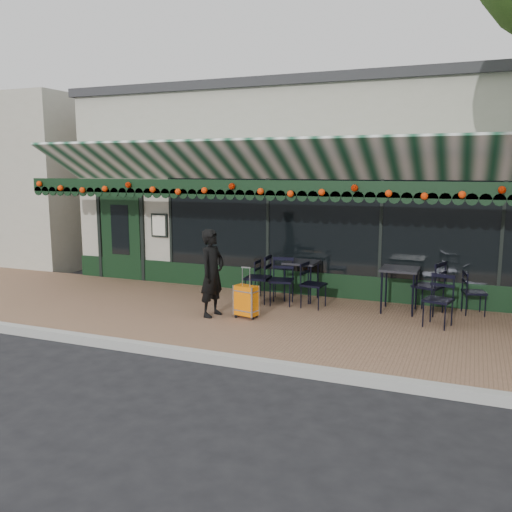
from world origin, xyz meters
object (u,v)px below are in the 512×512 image
at_px(cafe_table_a, 400,272).
at_px(chair_a_right, 474,293).
at_px(chair_solo, 265,279).
at_px(chair_b_left, 258,278).
at_px(woman, 212,273).
at_px(chair_b_right, 313,285).
at_px(chair_a_left, 428,287).
at_px(cafe_table_b, 302,265).
at_px(chair_b_front, 282,281).
at_px(suitcase, 246,301).
at_px(chair_a_front, 438,301).

xyz_separation_m(cafe_table_a, chair_a_right, (1.30, 0.33, -0.34)).
bearing_deg(chair_solo, chair_b_left, 172.19).
relative_size(woman, chair_b_right, 1.80).
relative_size(chair_a_left, chair_solo, 1.25).
distance_m(cafe_table_b, chair_b_front, 0.63).
bearing_deg(chair_a_left, chair_solo, -68.34).
distance_m(cafe_table_a, chair_b_left, 2.76).
distance_m(chair_a_right, chair_b_left, 4.08).
bearing_deg(chair_solo, chair_b_right, -109.15).
xyz_separation_m(chair_b_front, chair_solo, (-0.48, 0.35, -0.07)).
xyz_separation_m(chair_b_left, chair_b_front, (0.51, -0.01, -0.02)).
distance_m(woman, cafe_table_a, 3.49).
relative_size(cafe_table_a, chair_solo, 1.04).
distance_m(cafe_table_a, chair_b_front, 2.26).
bearing_deg(chair_b_left, suitcase, 7.64).
xyz_separation_m(suitcase, chair_solo, (-0.21, 1.51, 0.09)).
height_order(chair_a_front, chair_b_front, chair_b_front).
xyz_separation_m(cafe_table_a, cafe_table_b, (-1.97, 0.21, -0.03)).
bearing_deg(chair_b_left, chair_a_left, 92.93).
relative_size(chair_a_right, chair_a_front, 0.90).
bearing_deg(chair_b_right, chair_solo, 79.90).
bearing_deg(cafe_table_a, chair_b_front, -172.12).
height_order(chair_a_right, chair_b_left, chair_b_left).
relative_size(woman, chair_solo, 1.99).
bearing_deg(chair_b_left, cafe_table_b, 119.94).
relative_size(suitcase, chair_b_left, 0.95).
height_order(chair_a_right, chair_b_right, chair_b_right).
relative_size(suitcase, chair_solo, 1.15).
bearing_deg(chair_a_front, chair_a_right, 77.49).
distance_m(cafe_table_b, chair_solo, 0.81).
height_order(woman, suitcase, woman).
distance_m(suitcase, chair_a_right, 4.20).
relative_size(chair_a_left, chair_a_right, 1.24).
distance_m(woman, chair_b_right, 2.03).
xyz_separation_m(cafe_table_b, chair_b_right, (0.40, -0.51, -0.28)).
height_order(suitcase, chair_a_left, chair_a_left).
relative_size(chair_a_front, chair_b_front, 0.96).
relative_size(chair_a_right, chair_solo, 1.01).
relative_size(suitcase, cafe_table_b, 1.15).
xyz_separation_m(suitcase, chair_a_front, (3.23, 0.71, 0.14)).
bearing_deg(chair_b_right, cafe_table_a, -72.38).
relative_size(chair_a_right, chair_b_right, 0.92).
height_order(woman, chair_b_right, woman).
height_order(woman, chair_b_left, woman).
bearing_deg(cafe_table_b, chair_solo, -166.79).
bearing_deg(chair_b_left, chair_b_front, 84.72).
distance_m(chair_a_front, chair_b_left, 3.50).
bearing_deg(chair_b_front, woman, -135.37).
xyz_separation_m(woman, chair_b_right, (1.54, 1.27, -0.35)).
distance_m(woman, chair_a_front, 3.95).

